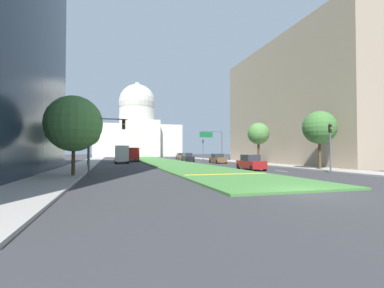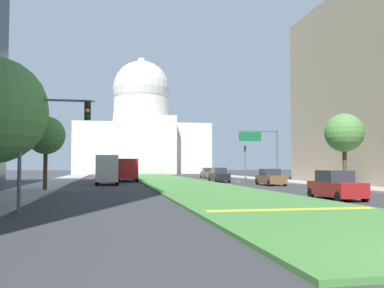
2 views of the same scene
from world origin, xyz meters
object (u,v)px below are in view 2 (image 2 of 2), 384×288
at_px(sedan_far_horizon, 208,173).
at_px(traffic_light_near_left, 40,128).
at_px(sedan_lead_stopped, 336,186).
at_px(sedan_distant, 219,175).
at_px(traffic_light_far_right, 245,157).
at_px(street_tree_left_mid, 46,136).
at_px(sedan_midblock, 270,178).
at_px(city_bus, 127,168).
at_px(street_tree_right_mid, 344,133).
at_px(overhead_guide_sign, 264,145).
at_px(box_truck_delivery, 107,169).
at_px(capitol_building, 141,131).

bearing_deg(sedan_far_horizon, traffic_light_near_left, -111.16).
bearing_deg(sedan_lead_stopped, sedan_distant, 90.41).
distance_m(traffic_light_far_right, sedan_far_horizon, 9.83).
bearing_deg(traffic_light_near_left, sedan_lead_stopped, 14.81).
bearing_deg(street_tree_left_mid, traffic_light_near_left, -82.53).
distance_m(sedan_midblock, sedan_distant, 10.14).
distance_m(traffic_light_far_right, street_tree_left_mid, 35.00).
xyz_separation_m(traffic_light_near_left, sedan_lead_stopped, (16.84, 4.45, -2.95)).
bearing_deg(sedan_midblock, city_bus, 133.02).
bearing_deg(sedan_far_horizon, street_tree_left_mid, -122.72).
bearing_deg(sedan_midblock, traffic_light_near_left, -131.01).
xyz_separation_m(traffic_light_far_right, city_bus, (-17.68, -2.43, -1.54)).
xyz_separation_m(street_tree_right_mid, sedan_midblock, (-4.28, 7.37, -4.25)).
distance_m(traffic_light_near_left, sedan_far_horizon, 53.18).
xyz_separation_m(overhead_guide_sign, sedan_distant, (-4.68, 3.58, -3.76)).
height_order(sedan_midblock, sedan_far_horizon, sedan_midblock).
height_order(overhead_guide_sign, sedan_midblock, overhead_guide_sign).
relative_size(traffic_light_near_left, city_bus, 0.47).
distance_m(street_tree_left_mid, sedan_lead_stopped, 22.71).
bearing_deg(sedan_far_horizon, overhead_guide_sign, -84.06).
height_order(traffic_light_far_right, box_truck_delivery, traffic_light_far_right).
height_order(capitol_building, city_bus, capitol_building).
relative_size(box_truck_delivery, city_bus, 0.58).
xyz_separation_m(sedan_lead_stopped, box_truck_delivery, (-14.13, 22.98, 0.84)).
bearing_deg(capitol_building, street_tree_left_mid, -99.75).
distance_m(sedan_lead_stopped, city_bus, 35.83).
bearing_deg(capitol_building, street_tree_right_mid, -80.48).
relative_size(capitol_building, city_bus, 3.13).
height_order(overhead_guide_sign, street_tree_right_mid, street_tree_right_mid).
relative_size(sedan_lead_stopped, sedan_far_horizon, 1.00).
bearing_deg(city_bus, traffic_light_far_right, 7.84).
bearing_deg(sedan_distant, sedan_lead_stopped, -89.59).
xyz_separation_m(overhead_guide_sign, box_truck_delivery, (-18.61, -1.37, -2.94)).
xyz_separation_m(traffic_light_near_left, sedan_far_horizon, (19.16, 49.51, -2.99)).
bearing_deg(city_bus, street_tree_left_mid, -108.50).
relative_size(capitol_building, street_tree_right_mid, 5.00).
bearing_deg(sedan_lead_stopped, capitol_building, 93.76).
relative_size(traffic_light_far_right, street_tree_right_mid, 0.76).
relative_size(street_tree_left_mid, sedan_distant, 1.32).
xyz_separation_m(overhead_guide_sign, street_tree_left_mid, (-23.46, -12.46, -0.06)).
bearing_deg(street_tree_right_mid, street_tree_left_mid, 177.84).
xyz_separation_m(traffic_light_far_right, street_tree_right_mid, (1.15, -25.40, 1.75)).
xyz_separation_m(street_tree_right_mid, sedan_lead_stopped, (-7.20, -10.91, -4.23)).
relative_size(capitol_building, overhead_guide_sign, 5.29).
xyz_separation_m(capitol_building, box_truck_delivery, (-8.31, -65.52, -9.70)).
relative_size(sedan_midblock, city_bus, 0.41).
bearing_deg(sedan_far_horizon, sedan_midblock, -88.71).
bearing_deg(sedan_far_horizon, traffic_light_far_right, -66.90).
xyz_separation_m(traffic_light_near_left, city_bus, (5.21, 38.33, -2.03)).
bearing_deg(box_truck_delivery, traffic_light_near_left, -95.65).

